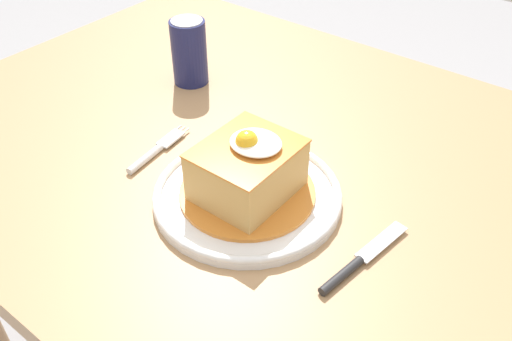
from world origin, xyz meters
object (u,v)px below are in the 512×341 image
Objects in this scene: fork at (154,152)px; knife at (354,265)px; soda_can at (189,52)px; main_plate at (247,194)px.

knife is (0.37, -0.01, -0.00)m from fork.
fork and knife have the same top height.
fork is at bearing 178.26° from knife.
fork is 0.25m from soda_can.
fork is at bearing -61.20° from soda_can.
knife is (0.19, -0.02, -0.00)m from main_plate.
main_plate is 0.36m from soda_can.
knife is 1.34× the size of soda_can.
soda_can is at bearing 146.11° from main_plate.
soda_can is (-0.12, 0.21, 0.06)m from fork.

